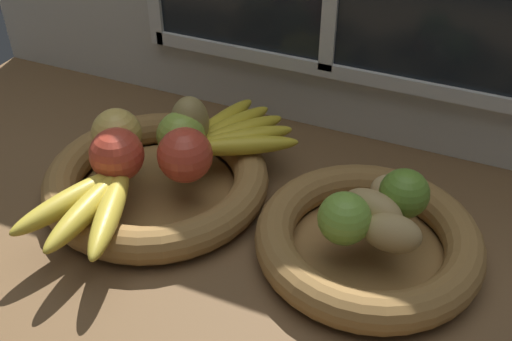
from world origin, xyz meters
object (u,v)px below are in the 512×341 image
object	(u,v)px
fruit_bowl_left	(157,181)
banana_bunch_front	(91,205)
apple_red_front	(117,155)
potato_small	(392,233)
apple_red_right	(183,157)
apple_golden_left	(117,133)
lime_near	(344,218)
fruit_bowl_right	(368,240)
lime_far	(404,193)
potato_back	(396,195)
apple_green_back	(181,136)
banana_bunch_back	(231,134)
chili_pepper	(361,221)
pear_brown	(190,123)
potato_large	(373,210)

from	to	relation	value
fruit_bowl_left	banana_bunch_front	world-z (taller)	banana_bunch_front
apple_red_front	potato_small	size ratio (longest dim) A/B	1.05
apple_red_right	apple_golden_left	size ratio (longest dim) A/B	1.06
apple_red_front	lime_near	size ratio (longest dim) A/B	1.14
fruit_bowl_right	apple_red_front	world-z (taller)	apple_red_front
banana_bunch_front	potato_small	xyz separation A→B (cm)	(37.93, 9.44, 0.89)
fruit_bowl_left	lime_far	world-z (taller)	lime_far
banana_bunch_front	potato_back	bearing A→B (deg)	25.13
apple_green_back	banana_bunch_front	world-z (taller)	apple_green_back
potato_back	lime_far	world-z (taller)	lime_far
apple_golden_left	banana_bunch_back	bearing A→B (deg)	34.45
apple_red_front	lime_far	size ratio (longest dim) A/B	1.16
fruit_bowl_right	lime_far	bearing A→B (deg)	52.13
chili_pepper	apple_golden_left	bearing A→B (deg)	152.77
fruit_bowl_left	apple_red_right	bearing A→B (deg)	-11.00
apple_golden_left	pear_brown	bearing A→B (deg)	33.26
pear_brown	banana_bunch_front	distance (cm)	19.93
potato_small	banana_bunch_back	bearing A→B (deg)	154.55
fruit_bowl_left	fruit_bowl_right	distance (cm)	32.72
fruit_bowl_right	apple_golden_left	size ratio (longest dim) A/B	4.07
fruit_bowl_right	potato_large	world-z (taller)	potato_large
potato_back	lime_far	size ratio (longest dim) A/B	1.12
banana_bunch_back	potato_large	distance (cm)	27.10
lime_far	pear_brown	bearing A→B (deg)	175.64
potato_small	lime_near	distance (cm)	6.03
potato_back	apple_red_right	bearing A→B (deg)	-169.05
apple_red_front	banana_bunch_back	distance (cm)	18.28
potato_small	chili_pepper	distance (cm)	5.24
apple_golden_left	apple_red_front	bearing A→B (deg)	-55.66
pear_brown	potato_small	distance (cm)	34.82
potato_small	apple_red_front	bearing A→B (deg)	-178.51
apple_golden_left	lime_near	distance (cm)	36.85
fruit_bowl_right	apple_red_front	size ratio (longest dim) A/B	3.92
apple_green_back	lime_near	xyz separation A→B (cm)	(27.58, -7.88, -0.25)
chili_pepper	lime_near	bearing A→B (deg)	-141.67
fruit_bowl_right	potato_back	bearing A→B (deg)	65.56
apple_golden_left	pear_brown	xyz separation A→B (cm)	(9.12, 5.98, 0.60)
lime_near	banana_bunch_back	bearing A→B (deg)	147.70
apple_red_front	apple_golden_left	xyz separation A→B (cm)	(-3.29, 4.81, -0.14)
potato_back	apple_red_front	bearing A→B (deg)	-166.95
potato_small	pear_brown	bearing A→B (deg)	163.68
apple_golden_left	potato_small	world-z (taller)	apple_golden_left
potato_large	apple_golden_left	bearing A→B (deg)	179.25
potato_small	lime_near	size ratio (longest dim) A/B	1.09
lime_near	potato_large	bearing A→B (deg)	56.31
potato_large	potato_small	size ratio (longest dim) A/B	1.13
apple_green_back	potato_back	world-z (taller)	apple_green_back
potato_large	chili_pepper	xyz separation A→B (cm)	(-1.09, -0.84, -1.67)
banana_bunch_back	potato_small	xyz separation A→B (cm)	(28.35, -13.49, 1.06)
potato_back	lime_near	world-z (taller)	lime_near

